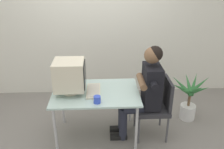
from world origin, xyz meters
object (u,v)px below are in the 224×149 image
crt_monitor (70,75)px  potted_plant (189,97)px  keyboard (94,91)px  desk_mug (97,99)px  person_seated (145,89)px  office_chair (156,104)px  desk (96,96)px

crt_monitor → potted_plant: crt_monitor is taller
keyboard → potted_plant: size_ratio=0.56×
crt_monitor → desk_mug: size_ratio=4.56×
potted_plant → desk_mug: 1.60m
keyboard → desk_mug: 0.29m
person_seated → desk_mug: (-0.64, -0.27, 0.02)m
office_chair → crt_monitor: bearing=179.7°
person_seated → desk_mug: bearing=-156.8°
crt_monitor → person_seated: bearing=-0.3°
keyboard → person_seated: person_seated is taller
desk → potted_plant: size_ratio=1.55×
desk → office_chair: size_ratio=1.32×
crt_monitor → potted_plant: size_ratio=0.60×
desk → office_chair: 0.85m
crt_monitor → person_seated: (0.99, -0.01, -0.22)m
desk → crt_monitor: (-0.33, -0.00, 0.31)m
person_seated → crt_monitor: bearing=179.7°
desk_mug → person_seated: bearing=23.2°
desk → person_seated: (0.66, -0.01, 0.09)m
keyboard → office_chair: size_ratio=0.48×
crt_monitor → keyboard: bearing=1.3°
office_chair → person_seated: person_seated is taller
desk → keyboard: (-0.03, 0.01, 0.08)m
potted_plant → desk_mug: size_ratio=7.59×
keyboard → desk_mug: (0.05, -0.28, 0.03)m
keyboard → person_seated: bearing=-1.0°
person_seated → potted_plant: person_seated is taller
office_chair → potted_plant: size_ratio=1.17×
keyboard → desk_mug: size_ratio=4.23×
crt_monitor → keyboard: (0.30, 0.01, -0.24)m
desk → keyboard: 0.08m
crt_monitor → office_chair: size_ratio=0.51×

